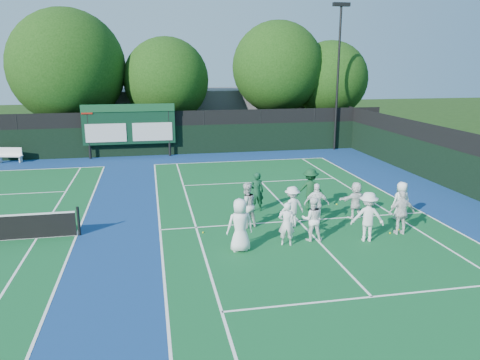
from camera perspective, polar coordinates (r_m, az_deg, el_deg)
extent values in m
plane|color=#17330E|center=(18.07, 8.12, -5.99)|extent=(120.00, 120.00, 0.00)
cube|color=navy|center=(18.09, -11.36, -6.11)|extent=(34.00, 32.00, 0.01)
cube|color=#115628|center=(18.96, 7.13, -4.95)|extent=(10.97, 23.77, 0.00)
cube|color=white|center=(30.08, 0.13, 2.32)|extent=(10.97, 0.08, 0.00)
cube|color=white|center=(18.08, -9.72, -6.00)|extent=(0.08, 23.77, 0.00)
cube|color=white|center=(21.27, 21.36, -3.71)|extent=(0.08, 23.77, 0.00)
cube|color=white|center=(18.15, -5.38, -5.77)|extent=(0.08, 23.77, 0.00)
cube|color=white|center=(20.58, 18.12, -4.01)|extent=(0.08, 23.77, 0.00)
cube|color=white|center=(13.52, 15.77, -13.54)|extent=(8.23, 0.08, 0.00)
cube|color=white|center=(24.86, 2.58, -0.23)|extent=(8.23, 0.08, 0.00)
cube|color=white|center=(18.96, 7.14, -4.94)|extent=(0.08, 12.80, 0.00)
cube|color=white|center=(30.67, -26.48, 1.05)|extent=(10.97, 0.08, 0.00)
cube|color=white|center=(18.30, -19.30, -6.38)|extent=(0.08, 23.77, 0.00)
cube|color=white|center=(18.56, -23.51, -6.49)|extent=(0.08, 23.77, 0.00)
cube|color=black|center=(32.41, -11.46, 4.67)|extent=(34.00, 0.08, 2.00)
cube|color=black|center=(32.21, -11.59, 7.30)|extent=(34.00, 0.05, 1.00)
cylinder|color=black|center=(32.14, -17.98, 5.54)|extent=(0.16, 0.16, 3.50)
cylinder|color=black|center=(31.93, -8.64, 6.01)|extent=(0.16, 0.16, 3.50)
cube|color=black|center=(31.87, -13.37, 6.59)|extent=(6.00, 0.15, 2.60)
cube|color=#134524|center=(31.65, -13.49, 8.54)|extent=(6.00, 0.05, 0.50)
cube|color=silver|center=(31.94, -16.03, 5.54)|extent=(2.60, 0.04, 1.20)
cube|color=silver|center=(31.81, -10.62, 5.81)|extent=(2.60, 0.04, 1.20)
cube|color=#A3190D|center=(31.88, -18.20, 8.09)|extent=(0.70, 0.04, 0.50)
cube|color=#5D5D62|center=(40.39, -5.78, 8.13)|extent=(18.00, 6.00, 4.00)
cylinder|color=black|center=(34.36, 11.82, 11.89)|extent=(0.16, 0.16, 10.00)
cube|color=black|center=(34.55, 12.26, 20.19)|extent=(1.20, 0.30, 0.25)
cylinder|color=black|center=(18.10, -19.08, -4.77)|extent=(0.10, 0.10, 1.10)
cube|color=white|center=(33.00, -26.22, 2.63)|extent=(1.55, 0.73, 0.06)
cube|color=white|center=(33.09, -26.21, 3.16)|extent=(1.48, 0.40, 0.50)
cube|color=white|center=(33.20, -27.18, 2.20)|extent=(0.14, 0.36, 0.40)
cube|color=white|center=(32.88, -25.17, 2.32)|extent=(0.14, 0.36, 0.40)
cylinder|color=black|center=(36.23, -19.72, 5.77)|extent=(0.44, 0.44, 2.84)
sphere|color=#13360C|center=(35.92, -20.32, 12.79)|extent=(8.06, 8.06, 8.06)
sphere|color=#13360C|center=(36.14, -19.18, 11.60)|extent=(5.64, 5.64, 5.64)
cylinder|color=black|center=(35.86, -8.74, 6.15)|extent=(0.44, 0.44, 2.58)
sphere|color=#13360C|center=(35.55, -8.96, 11.94)|extent=(6.23, 6.23, 6.23)
sphere|color=#13360C|center=(35.90, -7.97, 11.00)|extent=(4.36, 4.36, 4.36)
cylinder|color=black|center=(37.13, 4.49, 7.03)|extent=(0.44, 0.44, 3.21)
sphere|color=#13360C|center=(36.85, 4.61, 13.54)|extent=(6.95, 6.95, 6.95)
sphere|color=#13360C|center=(37.31, 5.38, 12.46)|extent=(4.86, 4.86, 4.86)
cylinder|color=black|center=(38.51, 10.65, 6.71)|extent=(0.44, 0.44, 2.72)
sphere|color=#13360C|center=(38.23, 10.90, 12.02)|extent=(5.89, 5.89, 5.89)
sphere|color=#13360C|center=(38.76, 11.53, 11.14)|extent=(4.12, 4.12, 4.12)
sphere|color=#C5D018|center=(21.30, 11.71, -2.92)|extent=(0.07, 0.07, 0.07)
sphere|color=#C5D018|center=(18.77, 18.78, -5.75)|extent=(0.07, 0.07, 0.07)
sphere|color=#C5D018|center=(17.54, -4.54, -6.40)|extent=(0.07, 0.07, 0.07)
sphere|color=#C5D018|center=(21.52, 6.48, -2.54)|extent=(0.07, 0.07, 0.07)
sphere|color=#C5D018|center=(18.30, 17.81, -6.19)|extent=(0.07, 0.07, 0.07)
imported|color=white|center=(15.64, 0.01, -5.52)|extent=(0.93, 0.64, 1.83)
imported|color=white|center=(16.24, 5.70, -5.35)|extent=(0.65, 0.51, 1.55)
imported|color=white|center=(16.78, 8.81, -4.73)|extent=(0.88, 0.75, 1.59)
imported|color=white|center=(17.12, 15.31, -4.35)|extent=(1.29, 0.95, 1.79)
imported|color=silver|center=(18.16, 19.09, -3.78)|extent=(1.01, 0.49, 1.66)
imported|color=silver|center=(17.86, 0.76, -3.11)|extent=(1.02, 0.89, 1.76)
imported|color=white|center=(18.06, 6.36, -3.26)|extent=(1.16, 0.84, 1.61)
imported|color=white|center=(18.43, 9.32, -2.93)|extent=(1.04, 0.64, 1.65)
imported|color=white|center=(19.54, 13.93, -2.39)|extent=(1.47, 0.73, 1.51)
imported|color=white|center=(19.85, 19.06, -2.42)|extent=(0.82, 0.58, 1.57)
imported|color=#103C24|center=(19.84, 2.03, -1.44)|extent=(0.63, 0.42, 1.70)
imported|color=#103D1E|center=(20.18, 8.56, -1.15)|extent=(1.31, 0.95, 1.82)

